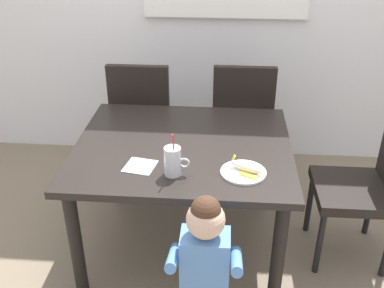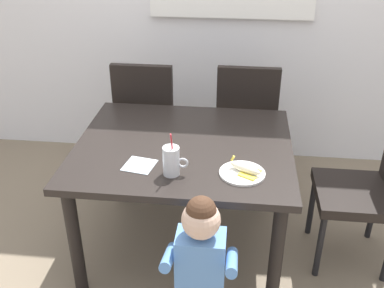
% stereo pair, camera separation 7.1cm
% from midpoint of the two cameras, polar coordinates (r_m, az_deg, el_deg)
% --- Properties ---
extents(ground_plane, '(24.00, 24.00, 0.00)m').
position_cam_midpoint_polar(ground_plane, '(2.93, -1.73, -12.45)').
color(ground_plane, '#7A6B56').
extents(dining_table, '(1.21, 1.05, 0.72)m').
position_cam_midpoint_polar(dining_table, '(2.56, -1.93, -1.88)').
color(dining_table, black).
rests_on(dining_table, ground).
extents(dining_chair_left, '(0.44, 0.45, 0.96)m').
position_cam_midpoint_polar(dining_chair_left, '(3.29, -6.85, 3.58)').
color(dining_chair_left, black).
rests_on(dining_chair_left, ground).
extents(dining_chair_right, '(0.44, 0.45, 0.96)m').
position_cam_midpoint_polar(dining_chair_right, '(3.26, 5.74, 3.42)').
color(dining_chair_right, black).
rests_on(dining_chair_right, ground).
extents(dining_chair_far, '(0.44, 0.44, 0.96)m').
position_cam_midpoint_polar(dining_chair_far, '(2.72, 21.09, -4.06)').
color(dining_chair_far, black).
rests_on(dining_chair_far, ground).
extents(toddler_standing, '(0.33, 0.24, 0.84)m').
position_cam_midpoint_polar(toddler_standing, '(2.06, 0.64, -13.97)').
color(toddler_standing, '#3F4760').
rests_on(toddler_standing, ground).
extents(milk_cup, '(0.13, 0.09, 0.25)m').
position_cam_midpoint_polar(milk_cup, '(2.21, -3.36, -2.40)').
color(milk_cup, silver).
rests_on(milk_cup, dining_table).
extents(snack_plate, '(0.23, 0.23, 0.01)m').
position_cam_midpoint_polar(snack_plate, '(2.26, 5.64, -3.61)').
color(snack_plate, white).
rests_on(snack_plate, dining_table).
extents(peeled_banana, '(0.17, 0.14, 0.07)m').
position_cam_midpoint_polar(peeled_banana, '(2.25, 6.10, -3.05)').
color(peeled_banana, '#F4EAC6').
rests_on(peeled_banana, snack_plate).
extents(paper_napkin, '(0.18, 0.18, 0.00)m').
position_cam_midpoint_polar(paper_napkin, '(2.32, -7.47, -2.81)').
color(paper_napkin, silver).
rests_on(paper_napkin, dining_table).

